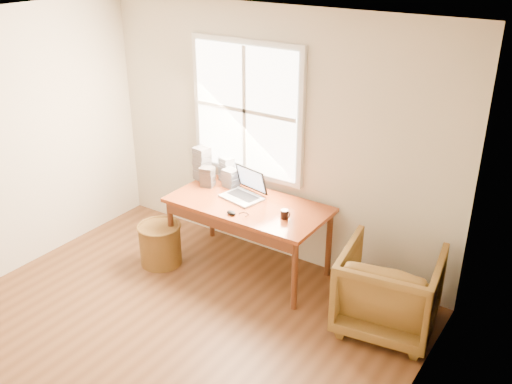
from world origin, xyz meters
TOP-DOWN VIEW (x-y plane):
  - room_shell at (-0.02, 0.16)m, footprint 4.04×4.54m
  - desk at (0.00, 1.80)m, footprint 1.60×0.80m
  - armchair at (1.55, 1.69)m, footprint 0.93×0.95m
  - wicker_stool at (-0.83, 1.38)m, footprint 0.48×0.48m
  - laptop at (-0.12, 1.85)m, footprint 0.49×0.50m
  - mouse at (0.00, 1.51)m, footprint 0.11×0.08m
  - coffee_mug at (0.46, 1.72)m, footprint 0.09×0.09m
  - cd_stack_a at (-0.51, 2.14)m, footprint 0.16×0.15m
  - cd_stack_b at (-0.59, 1.91)m, footprint 0.16×0.15m
  - cd_stack_c at (-0.75, 2.02)m, footprint 0.18×0.17m
  - cd_stack_d at (-0.38, 2.04)m, footprint 0.17×0.15m

SIDE VIEW (x-z plane):
  - wicker_stool at x=-0.83m, z-range 0.00..0.43m
  - armchair at x=1.55m, z-range 0.00..0.76m
  - desk at x=0.00m, z-range 0.71..0.75m
  - mouse at x=0.00m, z-range 0.75..0.78m
  - coffee_mug at x=0.46m, z-range 0.75..0.84m
  - cd_stack_d at x=-0.38m, z-range 0.75..0.94m
  - cd_stack_b at x=-0.59m, z-range 0.75..0.96m
  - cd_stack_a at x=-0.51m, z-range 0.75..1.01m
  - laptop at x=-0.12m, z-range 0.75..1.05m
  - cd_stack_c at x=-0.75m, z-range 0.75..1.11m
  - room_shell at x=-0.02m, z-range 0.00..2.64m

